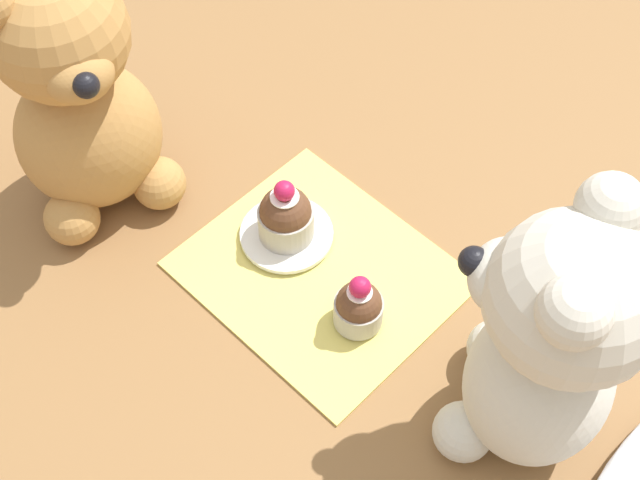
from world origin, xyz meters
The scene contains 7 objects.
ground_plane centered at (0.00, 0.00, 0.00)m, with size 4.00×4.00×0.00m, color olive.
knitted_placemat centered at (0.00, 0.00, 0.00)m, with size 0.20×0.24×0.01m, color #E0D166.
teddy_bear_cream centered at (-0.01, 0.22, 0.13)m, with size 0.16×0.16×0.27m.
teddy_bear_tan centered at (0.08, -0.23, 0.13)m, with size 0.17×0.16×0.28m.
cupcake_near_cream_bear centered at (0.01, 0.06, 0.03)m, with size 0.05×0.05×0.06m.
saucer_plate centered at (-0.01, -0.05, 0.01)m, with size 0.09×0.09×0.01m, color white.
cupcake_near_tan_bear centered at (-0.01, -0.05, 0.04)m, with size 0.05×0.05×0.07m.
Camera 1 is at (0.33, 0.32, 0.71)m, focal length 50.00 mm.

